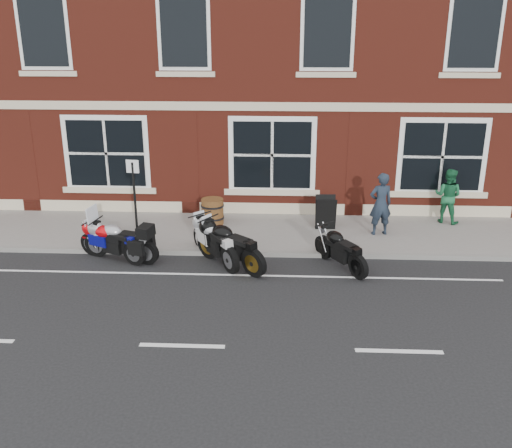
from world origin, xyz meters
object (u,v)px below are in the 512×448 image
object	(u,v)px
moto_sport_silver	(215,239)
a_board_sign	(326,213)
moto_sport_black	(230,243)
barrel_planter	(213,211)
moto_naked_black	(341,248)
pedestrian_right	(448,196)
moto_sport_red	(111,240)
moto_touring_silver	(119,239)
parking_sign	(135,198)
pedestrian_left	(381,204)

from	to	relation	value
moto_sport_silver	a_board_sign	xyz separation A→B (m)	(2.89, 2.24, 0.01)
moto_sport_black	barrel_planter	xyz separation A→B (m)	(-0.77, 2.81, -0.11)
moto_naked_black	pedestrian_right	size ratio (longest dim) A/B	1.11
moto_sport_red	moto_sport_black	size ratio (longest dim) A/B	1.03
moto_touring_silver	moto_sport_black	size ratio (longest dim) A/B	1.11
moto_sport_red	barrel_planter	bearing A→B (deg)	-16.84
moto_sport_red	a_board_sign	xyz separation A→B (m)	(5.52, 2.26, 0.07)
moto_touring_silver	parking_sign	bearing A→B (deg)	-14.45
a_board_sign	parking_sign	distance (m)	5.35
moto_touring_silver	a_board_sign	size ratio (longest dim) A/B	2.16
moto_sport_silver	pedestrian_right	size ratio (longest dim) A/B	1.20
barrel_planter	moto_naked_black	bearing A→B (deg)	-38.48
moto_touring_silver	moto_sport_red	size ratio (longest dim) A/B	1.08
moto_sport_silver	barrel_planter	world-z (taller)	moto_sport_silver
moto_sport_silver	parking_sign	bearing A→B (deg)	132.61
pedestrian_right	barrel_planter	xyz separation A→B (m)	(-6.85, -0.46, -0.43)
parking_sign	pedestrian_left	bearing A→B (deg)	20.17
moto_sport_black	moto_naked_black	bearing A→B (deg)	-47.19
moto_sport_red	pedestrian_left	distance (m)	7.23
moto_touring_silver	moto_sport_red	world-z (taller)	moto_touring_silver
moto_touring_silver	pedestrian_left	xyz separation A→B (m)	(6.78, 1.86, 0.43)
moto_sport_red	moto_sport_black	distance (m)	3.03
moto_sport_red	parking_sign	size ratio (longest dim) A/B	0.81
moto_sport_silver	pedestrian_right	distance (m)	7.13
pedestrian_left	pedestrian_right	bearing A→B (deg)	-164.50
moto_touring_silver	barrel_planter	distance (m)	3.26
a_board_sign	parking_sign	world-z (taller)	parking_sign
a_board_sign	moto_sport_silver	bearing A→B (deg)	-144.01
pedestrian_right	a_board_sign	world-z (taller)	pedestrian_right
moto_sport_silver	moto_sport_black	bearing A→B (deg)	-71.41
pedestrian_right	moto_naked_black	bearing A→B (deg)	74.39
moto_naked_black	pedestrian_right	xyz separation A→B (m)	(3.38, 3.22, 0.41)
moto_sport_black	moto_sport_silver	size ratio (longest dim) A/B	0.94
pedestrian_left	barrel_planter	size ratio (longest dim) A/B	2.34
moto_sport_black	pedestrian_left	distance (m)	4.52
moto_sport_red	parking_sign	world-z (taller)	parking_sign
moto_sport_silver	pedestrian_left	size ratio (longest dim) A/B	1.11
a_board_sign	parking_sign	size ratio (longest dim) A/B	0.40
pedestrian_left	moto_sport_silver	bearing A→B (deg)	10.74
parking_sign	moto_touring_silver	bearing A→B (deg)	-113.85
moto_sport_red	barrel_planter	xyz separation A→B (m)	(2.25, 2.53, -0.03)
moto_touring_silver	moto_naked_black	world-z (taller)	moto_touring_silver
moto_sport_red	moto_sport_black	world-z (taller)	moto_sport_black
moto_touring_silver	pedestrian_left	bearing A→B (deg)	-56.75
moto_touring_silver	pedestrian_right	distance (m)	9.40
moto_sport_black	pedestrian_right	distance (m)	6.91
pedestrian_right	a_board_sign	size ratio (longest dim) A/B	1.70
moto_sport_black	a_board_sign	size ratio (longest dim) A/B	1.93
moto_sport_red	barrel_planter	size ratio (longest dim) A/B	2.52
moto_naked_black	moto_sport_red	bearing A→B (deg)	146.29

